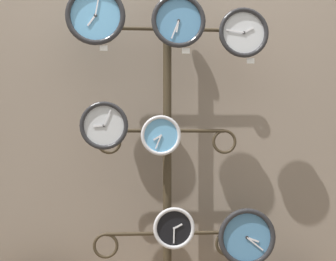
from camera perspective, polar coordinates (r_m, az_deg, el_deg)
The scene contains 12 objects.
shop_wall at distance 2.68m, azimuth -0.36°, elevation 6.92°, with size 4.40×0.04×2.80m.
display_stand at distance 2.51m, azimuth -0.09°, elevation -8.47°, with size 0.78×0.38×1.92m.
clock_top_left at distance 2.49m, azimuth -8.84°, elevation 13.67°, with size 0.31×0.04×0.31m.
clock_top_center at distance 2.46m, azimuth 1.28°, elevation 13.20°, with size 0.28×0.04×0.28m.
clock_top_right at distance 2.51m, azimuth 9.20°, elevation 11.67°, with size 0.26×0.04×0.26m.
clock_middle_left at distance 2.38m, azimuth -7.81°, elevation 0.60°, with size 0.24×0.04×0.24m.
clock_middle_center at distance 2.39m, azimuth -0.87°, elevation -0.61°, with size 0.21×0.04×0.21m.
clock_bottom_center at distance 2.44m, azimuth 0.73°, elevation -11.81°, with size 0.21×0.04×0.21m.
clock_bottom_right at distance 2.51m, azimuth 9.58°, elevation -12.71°, with size 0.30×0.04×0.30m.
price_tag_upper at distance 2.44m, azimuth -7.86°, elevation 9.93°, with size 0.04×0.00×0.03m.
price_tag_mid at distance 2.43m, azimuth 2.20°, elevation 9.68°, with size 0.04×0.00×0.03m.
price_tag_lower at distance 2.49m, azimuth 10.03°, elevation 8.37°, with size 0.04×0.00×0.03m.
Camera 1 is at (-0.20, -2.07, 1.02)m, focal length 50.00 mm.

